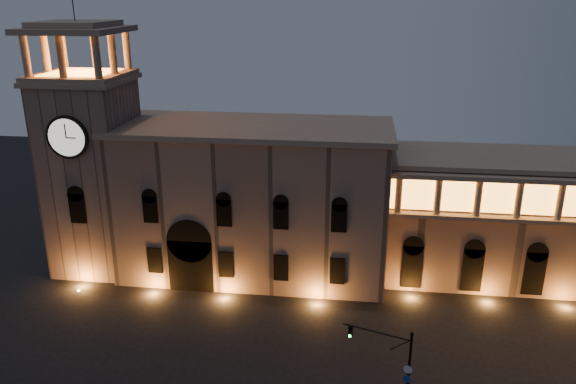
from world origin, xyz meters
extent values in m
cube|color=#8A6B5A|center=(-2.00, 22.00, 8.50)|extent=(30.00, 12.00, 17.00)
cube|color=gray|center=(-2.00, 22.00, 17.30)|extent=(30.80, 12.80, 0.60)
cube|color=black|center=(-8.00, 16.60, 3.00)|extent=(5.00, 1.40, 6.00)
cylinder|color=black|center=(-8.00, 16.60, 6.00)|extent=(5.00, 1.40, 5.00)
cube|color=#FF9C32|center=(-8.00, 16.40, 2.80)|extent=(4.20, 0.20, 5.00)
cube|color=#8A6B5A|center=(-20.50, 21.00, 11.00)|extent=(9.00, 9.00, 22.00)
cube|color=gray|center=(-20.50, 21.00, 22.25)|extent=(9.80, 9.80, 0.50)
cylinder|color=black|center=(-20.50, 16.32, 17.00)|extent=(4.60, 0.35, 4.60)
cylinder|color=beige|center=(-20.50, 16.18, 17.00)|extent=(4.00, 0.12, 4.00)
cube|color=gray|center=(-20.50, 21.00, 22.75)|extent=(9.40, 9.40, 0.50)
cube|color=#FF9C32|center=(-20.50, 21.00, 23.05)|extent=(6.80, 6.80, 0.15)
cylinder|color=gray|center=(-24.30, 17.20, 25.10)|extent=(0.76, 0.76, 4.20)
cylinder|color=gray|center=(-20.50, 17.20, 25.10)|extent=(0.76, 0.76, 4.20)
cylinder|color=gray|center=(-16.70, 17.20, 25.10)|extent=(0.76, 0.76, 4.20)
cylinder|color=gray|center=(-24.30, 24.80, 25.10)|extent=(0.76, 0.76, 4.20)
cylinder|color=gray|center=(-20.50, 24.80, 25.10)|extent=(0.76, 0.76, 4.20)
cylinder|color=gray|center=(-16.70, 24.80, 25.10)|extent=(0.76, 0.76, 4.20)
cylinder|color=gray|center=(-24.30, 21.00, 25.10)|extent=(0.76, 0.76, 4.20)
cylinder|color=gray|center=(-16.70, 21.00, 25.10)|extent=(0.76, 0.76, 4.20)
cube|color=gray|center=(-20.50, 21.00, 27.50)|extent=(9.80, 9.80, 0.60)
cube|color=gray|center=(-20.50, 21.00, 28.10)|extent=(7.50, 7.50, 0.60)
cylinder|color=black|center=(-20.50, 21.00, 30.40)|extent=(0.10, 0.10, 4.00)
cube|color=#846655|center=(32.00, 24.00, 7.00)|extent=(40.00, 10.00, 14.00)
cube|color=gray|center=(32.00, 24.00, 14.25)|extent=(40.60, 10.60, 0.50)
cylinder|color=gray|center=(14.00, 18.50, 11.50)|extent=(0.70, 0.70, 4.00)
cylinder|color=gray|center=(18.00, 18.50, 11.50)|extent=(0.70, 0.70, 4.00)
cylinder|color=gray|center=(22.00, 18.50, 11.50)|extent=(0.70, 0.70, 4.00)
cylinder|color=gray|center=(26.00, 18.50, 11.50)|extent=(0.70, 0.70, 4.00)
cylinder|color=gray|center=(30.00, 18.50, 11.50)|extent=(0.70, 0.70, 4.00)
cylinder|color=black|center=(14.09, -1.05, 3.74)|extent=(0.21, 0.21, 7.49)
sphere|color=black|center=(14.09, -1.05, 7.60)|extent=(0.30, 0.30, 0.30)
cylinder|color=black|center=(11.55, -0.22, 6.95)|extent=(5.13, 1.78, 0.13)
cube|color=black|center=(9.62, 0.41, 6.42)|extent=(0.40, 0.38, 0.91)
cylinder|color=#0CE53F|center=(9.57, 0.25, 6.12)|extent=(0.21, 0.14, 0.19)
cylinder|color=silver|center=(14.00, -1.17, 4.49)|extent=(0.62, 0.24, 0.64)
cylinder|color=navy|center=(14.00, -1.17, 3.64)|extent=(0.62, 0.24, 0.64)
camera|label=1|loc=(9.50, -37.22, 31.17)|focal=35.00mm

